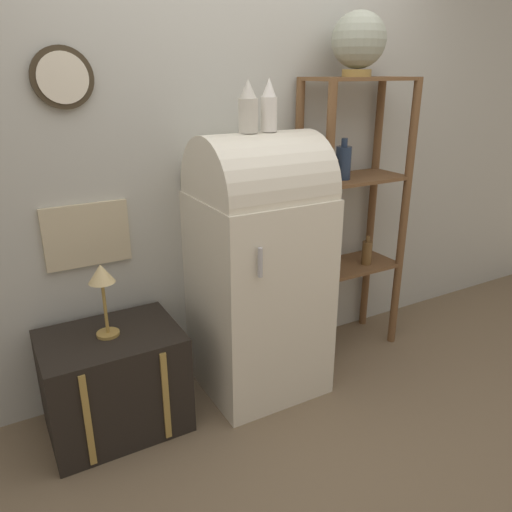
{
  "coord_description": "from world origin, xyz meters",
  "views": [
    {
      "loc": [
        -1.26,
        -1.96,
        1.75
      ],
      "look_at": [
        -0.02,
        0.25,
        0.8
      ],
      "focal_mm": 35.0,
      "sensor_mm": 36.0,
      "label": 1
    }
  ],
  "objects_px": {
    "refrigerator": "(258,262)",
    "globe": "(359,41)",
    "suitcase_trunk": "(114,381)",
    "vase_left": "(248,108)",
    "vase_center": "(269,107)",
    "desk_lamp": "(102,282)"
  },
  "relations": [
    {
      "from": "suitcase_trunk",
      "to": "vase_left",
      "type": "height_order",
      "value": "vase_left"
    },
    {
      "from": "refrigerator",
      "to": "suitcase_trunk",
      "type": "xyz_separation_m",
      "value": [
        -0.83,
        0.02,
        -0.5
      ]
    },
    {
      "from": "vase_center",
      "to": "desk_lamp",
      "type": "distance_m",
      "value": 1.17
    },
    {
      "from": "suitcase_trunk",
      "to": "vase_center",
      "type": "xyz_separation_m",
      "value": [
        0.88,
        -0.03,
        1.31
      ]
    },
    {
      "from": "vase_left",
      "to": "vase_center",
      "type": "xyz_separation_m",
      "value": [
        0.11,
        -0.01,
        0.0
      ]
    },
    {
      "from": "refrigerator",
      "to": "globe",
      "type": "distance_m",
      "value": 1.33
    },
    {
      "from": "vase_center",
      "to": "desk_lamp",
      "type": "height_order",
      "value": "vase_center"
    },
    {
      "from": "globe",
      "to": "refrigerator",
      "type": "bearing_deg",
      "value": -172.28
    },
    {
      "from": "refrigerator",
      "to": "vase_center",
      "type": "distance_m",
      "value": 0.82
    },
    {
      "from": "globe",
      "to": "vase_center",
      "type": "height_order",
      "value": "globe"
    },
    {
      "from": "suitcase_trunk",
      "to": "desk_lamp",
      "type": "bearing_deg",
      "value": 138.45
    },
    {
      "from": "refrigerator",
      "to": "suitcase_trunk",
      "type": "distance_m",
      "value": 0.97
    },
    {
      "from": "desk_lamp",
      "to": "vase_center",
      "type": "bearing_deg",
      "value": -2.06
    },
    {
      "from": "refrigerator",
      "to": "vase_left",
      "type": "distance_m",
      "value": 0.82
    },
    {
      "from": "suitcase_trunk",
      "to": "vase_center",
      "type": "height_order",
      "value": "vase_center"
    },
    {
      "from": "refrigerator",
      "to": "vase_left",
      "type": "height_order",
      "value": "vase_left"
    },
    {
      "from": "refrigerator",
      "to": "globe",
      "type": "height_order",
      "value": "globe"
    },
    {
      "from": "vase_center",
      "to": "desk_lamp",
      "type": "bearing_deg",
      "value": 177.94
    },
    {
      "from": "globe",
      "to": "vase_left",
      "type": "relative_size",
      "value": 1.36
    },
    {
      "from": "vase_left",
      "to": "desk_lamp",
      "type": "height_order",
      "value": "vase_left"
    },
    {
      "from": "suitcase_trunk",
      "to": "vase_center",
      "type": "bearing_deg",
      "value": -1.92
    },
    {
      "from": "suitcase_trunk",
      "to": "vase_left",
      "type": "bearing_deg",
      "value": -1.74
    }
  ]
}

